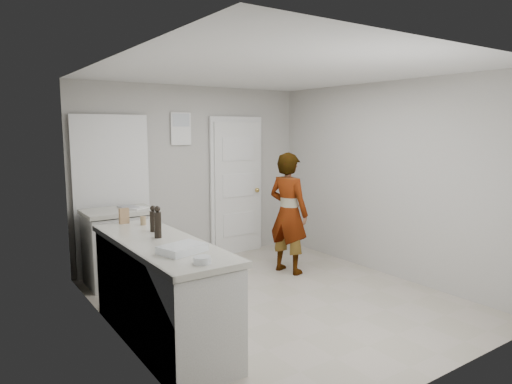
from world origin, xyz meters
TOP-DOWN VIEW (x-y plane):
  - ground at (0.00, 0.00)m, footprint 4.00×4.00m
  - room_shell at (-0.17, 1.95)m, footprint 4.00×4.00m
  - main_counter at (-1.45, -0.20)m, footprint 0.64×1.96m
  - side_counter at (-1.25, 1.55)m, footprint 0.84×0.61m
  - person at (0.73, 0.72)m, footprint 0.53×0.67m
  - cake_mix_box at (-1.47, 0.70)m, footprint 0.10×0.05m
  - spice_jar at (-1.33, 0.52)m, footprint 0.06×0.06m
  - oil_cruet_a at (-1.36, 0.18)m, footprint 0.06×0.06m
  - oil_cruet_b at (-1.42, -0.09)m, footprint 0.06×0.06m
  - baking_dish at (-1.45, -0.66)m, footprint 0.40×0.33m
  - egg_bowl at (-1.46, -1.01)m, footprint 0.13×0.13m
  - papers at (-1.05, 1.55)m, footprint 0.33×0.36m

SIDE VIEW (x-z plane):
  - ground at x=0.00m, z-range 0.00..0.00m
  - main_counter at x=-1.45m, z-range -0.04..0.89m
  - side_counter at x=-1.25m, z-range -0.03..0.89m
  - person at x=0.73m, z-range 0.00..1.60m
  - papers at x=-1.05m, z-range 0.93..0.93m
  - egg_bowl at x=-1.46m, z-range 0.93..0.98m
  - baking_dish at x=-1.45m, z-range 0.92..0.98m
  - spice_jar at x=-1.33m, z-range 0.93..1.01m
  - cake_mix_box at x=-1.47m, z-range 0.93..1.09m
  - room_shell at x=-0.17m, z-range -0.98..3.02m
  - oil_cruet_a at x=-1.36m, z-range 0.92..1.17m
  - oil_cruet_b at x=-1.42m, z-range 0.92..1.21m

